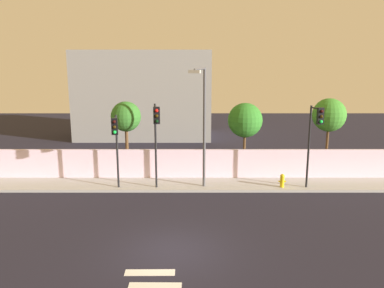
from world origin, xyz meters
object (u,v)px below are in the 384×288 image
at_px(roadside_tree_leftmost, 126,117).
at_px(roadside_tree_midleft, 245,120).
at_px(street_lamp_curbside, 203,118).
at_px(roadside_tree_midright, 329,115).
at_px(traffic_light_right, 116,137).
at_px(traffic_light_center, 156,129).
at_px(traffic_light_left, 315,130).
at_px(fire_hydrant, 282,180).

relative_size(roadside_tree_leftmost, roadside_tree_midleft, 1.02).
relative_size(street_lamp_curbside, roadside_tree_midleft, 1.45).
height_order(roadside_tree_leftmost, roadside_tree_midright, roadside_tree_midright).
bearing_deg(traffic_light_right, street_lamp_curbside, 6.68).
bearing_deg(traffic_light_center, traffic_light_right, 176.66).
relative_size(street_lamp_curbside, roadside_tree_leftmost, 1.42).
distance_m(traffic_light_left, roadside_tree_midright, 4.09).
relative_size(traffic_light_right, street_lamp_curbside, 0.62).
xyz_separation_m(traffic_light_center, roadside_tree_midleft, (5.36, 3.81, -0.11)).
bearing_deg(street_lamp_curbside, traffic_light_left, -4.12).
height_order(street_lamp_curbside, roadside_tree_leftmost, street_lamp_curbside).
bearing_deg(traffic_light_right, roadside_tree_midright, 15.84).
xyz_separation_m(roadside_tree_leftmost, roadside_tree_midright, (13.00, 0.00, 0.12)).
xyz_separation_m(traffic_light_right, roadside_tree_midright, (12.97, 3.68, 0.68)).
bearing_deg(fire_hydrant, roadside_tree_midright, 40.68).
height_order(street_lamp_curbside, fire_hydrant, street_lamp_curbside).
distance_m(traffic_light_left, street_lamp_curbside, 6.21).
distance_m(street_lamp_curbside, roadside_tree_leftmost, 5.77).
bearing_deg(street_lamp_curbside, roadside_tree_leftmost, 147.23).
height_order(street_lamp_curbside, roadside_tree_midleft, street_lamp_curbside).
bearing_deg(traffic_light_center, roadside_tree_leftmost, 120.79).
distance_m(traffic_light_center, street_lamp_curbside, 2.71).
relative_size(traffic_light_center, roadside_tree_leftmost, 1.01).
distance_m(traffic_light_left, traffic_light_center, 8.74).
height_order(street_lamp_curbside, roadside_tree_midright, street_lamp_curbside).
xyz_separation_m(roadside_tree_midleft, roadside_tree_midright, (5.36, 0.00, 0.33)).
bearing_deg(street_lamp_curbside, fire_hydrant, 1.15).
relative_size(traffic_light_left, street_lamp_curbside, 0.70).
relative_size(traffic_light_center, roadside_tree_midright, 0.97).
distance_m(roadside_tree_leftmost, roadside_tree_midright, 13.00).
distance_m(traffic_light_center, roadside_tree_leftmost, 4.44).
bearing_deg(street_lamp_curbside, traffic_light_center, -164.87).
distance_m(traffic_light_left, roadside_tree_leftmost, 11.58).
height_order(traffic_light_right, fire_hydrant, traffic_light_right).
relative_size(traffic_light_left, roadside_tree_midright, 0.95).
xyz_separation_m(traffic_light_left, traffic_light_right, (-10.99, -0.12, -0.36)).
xyz_separation_m(traffic_light_center, roadside_tree_midright, (10.72, 3.81, 0.22)).
xyz_separation_m(traffic_light_center, fire_hydrant, (7.21, 0.79, -3.14)).
bearing_deg(roadside_tree_midright, roadside_tree_midleft, -180.00).
height_order(fire_hydrant, roadside_tree_midleft, roadside_tree_midleft).
height_order(traffic_light_left, fire_hydrant, traffic_light_left).
bearing_deg(roadside_tree_leftmost, traffic_light_right, -89.61).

